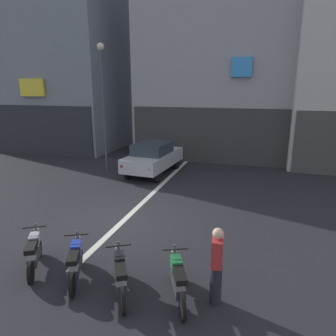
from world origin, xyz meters
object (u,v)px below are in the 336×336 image
Objects in this scene: street_lamp at (103,95)px; motorcycle_green_row_right_mid at (178,279)px; motorcycle_black_row_centre at (120,275)px; car_silver_crossing_near at (153,157)px; person_by_motorcycles at (217,266)px; motorcycle_silver_row_leftmost at (34,252)px; motorcycle_blue_row_left_mid at (76,261)px.

street_lamp is 11.36m from motorcycle_green_row_right_mid.
street_lamp reaches higher than motorcycle_black_row_centre.
motorcycle_black_row_centre is at bearing -74.43° from car_silver_crossing_near.
motorcycle_silver_row_leftmost is at bearing -178.80° from person_by_motorcycles.
street_lamp is (-2.62, -0.11, 3.04)m from car_silver_crossing_near.
motorcycle_silver_row_leftmost is at bearing 179.88° from motorcycle_green_row_right_mid.
motorcycle_blue_row_left_mid is 0.99× the size of motorcycle_green_row_right_mid.
street_lamp reaches higher than motorcycle_green_row_right_mid.
motorcycle_silver_row_leftmost is 0.94× the size of motorcycle_green_row_right_mid.
person_by_motorcycles is (4.37, 0.09, 0.40)m from motorcycle_silver_row_leftmost.
motorcycle_blue_row_left_mid and motorcycle_green_row_right_mid have the same top height.
street_lamp reaches higher than person_by_motorcycles.
car_silver_crossing_near reaches higher than motorcycle_green_row_right_mid.
person_by_motorcycles is (1.97, 0.31, 0.40)m from motorcycle_black_row_centre.
car_silver_crossing_near reaches higher than motorcycle_silver_row_leftmost.
motorcycle_blue_row_left_mid is at bearing -177.18° from person_by_motorcycles.
motorcycle_silver_row_leftmost is 4.39m from person_by_motorcycles.
motorcycle_black_row_centre is at bearing -171.02° from person_by_motorcycles.
car_silver_crossing_near is 0.66× the size of street_lamp.
street_lamp is at bearing 114.18° from motorcycle_blue_row_left_mid.
motorcycle_green_row_right_mid is at bearing 1.37° from motorcycle_blue_row_left_mid.
motorcycle_silver_row_leftmost is at bearing -89.12° from car_silver_crossing_near.
motorcycle_black_row_centre is at bearing -7.41° from motorcycle_blue_row_left_mid.
street_lamp is at bearing -177.61° from car_silver_crossing_near.
motorcycle_green_row_right_mid is (2.39, 0.06, 0.00)m from motorcycle_blue_row_left_mid.
motorcycle_green_row_right_mid is at bearing 10.07° from motorcycle_black_row_centre.
motorcycle_blue_row_left_mid is 0.92× the size of person_by_motorcycles.
street_lamp is 4.38× the size of motorcycle_silver_row_leftmost.
motorcycle_silver_row_leftmost is 1.20m from motorcycle_blue_row_left_mid.
motorcycle_black_row_centre is at bearing -5.25° from motorcycle_silver_row_leftmost.
motorcycle_black_row_centre is 0.96× the size of motorcycle_green_row_right_mid.
motorcycle_black_row_centre is at bearing -169.93° from motorcycle_green_row_right_mid.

